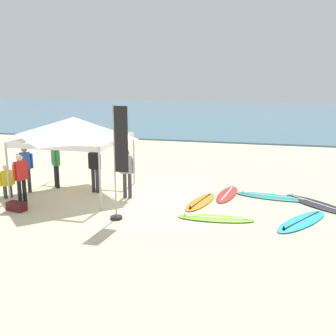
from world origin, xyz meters
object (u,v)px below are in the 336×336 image
surfboard_black (317,204)px  surfboard_lime (215,218)px  surfboard_red (227,194)px  person_yellow (7,180)px  banner_flag (119,168)px  surfboard_cyan (302,221)px  canopy_tent (74,127)px  person_red (21,176)px  person_green (56,162)px  person_blue (25,166)px  surfboard_teal (271,197)px  person_black (95,166)px  surfboard_orange (201,202)px  gear_bag_near_tent (17,206)px  person_grey (127,170)px

surfboard_black → surfboard_lime: (-3.08, -2.15, 0.00)m
surfboard_red → surfboard_lime: (-0.08, -2.59, -0.00)m
person_yellow → surfboard_red: bearing=16.4°
person_yellow → banner_flag: 4.77m
surfboard_red → banner_flag: banner_flag is taller
surfboard_cyan → canopy_tent: bearing=170.9°
surfboard_lime → person_red: (-6.30, -0.23, 0.95)m
person_green → canopy_tent: bearing=-22.3°
canopy_tent → banner_flag: banner_flag is taller
person_blue → surfboard_black: bearing=5.6°
surfboard_teal → surfboard_cyan: bearing=-69.5°
person_blue → canopy_tent: bearing=14.1°
surfboard_black → person_black: person_black is taller
canopy_tent → surfboard_orange: bearing=-1.6°
surfboard_cyan → gear_bag_near_tent: bearing=-172.9°
person_blue → person_green: bearing=50.0°
surfboard_teal → person_grey: size_ratio=1.51×
surfboard_cyan → person_blue: person_blue is taller
person_red → banner_flag: 3.62m
surfboard_black → surfboard_lime: 3.75m
person_red → gear_bag_near_tent: (0.10, -0.50, -0.85)m
person_green → banner_flag: banner_flag is taller
surfboard_orange → person_grey: 2.74m
gear_bag_near_tent → person_red: bearing=101.6°
surfboard_teal → person_red: person_red is taller
person_blue → surfboard_teal: bearing=9.8°
surfboard_black → person_green: size_ratio=1.36×
surfboard_lime → gear_bag_near_tent: 6.25m
surfboard_orange → canopy_tent: bearing=178.4°
person_black → person_red: bearing=-130.2°
person_grey → canopy_tent: bearing=175.0°
surfboard_orange → person_blue: bearing=-177.2°
person_red → gear_bag_near_tent: person_red is taller
surfboard_red → surfboard_teal: (1.54, 0.06, -0.00)m
banner_flag → gear_bag_near_tent: 3.73m
person_red → surfboard_red: bearing=23.8°
person_green → gear_bag_near_tent: size_ratio=2.85×
surfboard_lime → person_blue: (-7.03, 1.16, 0.95)m
surfboard_lime → person_green: bearing=162.2°
person_blue → person_grey: (3.77, 0.27, 0.00)m
person_black → gear_bag_near_tent: 3.08m
surfboard_teal → surfboard_orange: bearing=-152.9°
surfboard_teal → surfboard_lime: 3.11m
person_yellow → banner_flag: (4.55, -1.09, 0.92)m
person_grey → banner_flag: bearing=-76.6°
banner_flag → person_yellow: bearing=166.5°
surfboard_teal → person_black: (-6.23, -0.88, 0.95)m
person_blue → person_yellow: size_ratio=1.43×
surfboard_orange → person_grey: bearing=-178.9°
surfboard_red → gear_bag_near_tent: gear_bag_near_tent is taller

